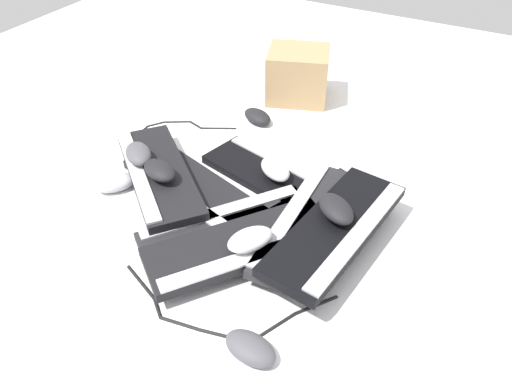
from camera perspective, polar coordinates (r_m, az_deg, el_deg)
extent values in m
plane|color=white|center=(1.28, 0.15, -2.78)|extent=(3.20, 3.20, 0.00)
cube|color=black|center=(1.37, -7.33, 0.60)|extent=(0.46, 0.27, 0.02)
cube|color=silver|center=(1.33, -9.26, 0.05)|extent=(0.41, 0.16, 0.01)
cube|color=#232326|center=(1.23, -2.99, -4.31)|extent=(0.38, 0.44, 0.02)
cube|color=#B2B5BA|center=(1.26, -4.00, -2.21)|extent=(0.28, 0.36, 0.01)
cube|color=black|center=(1.26, 5.40, -3.01)|extent=(0.30, 0.46, 0.02)
cube|color=silver|center=(1.23, 7.29, -3.81)|extent=(0.19, 0.40, 0.01)
cube|color=black|center=(1.38, 2.25, 1.53)|extent=(0.46, 0.25, 0.02)
cube|color=silver|center=(1.41, 3.76, 3.03)|extent=(0.41, 0.14, 0.01)
cube|color=black|center=(1.15, -1.71, -6.04)|extent=(0.39, 0.44, 0.02)
cube|color=silver|center=(1.10, -0.57, -7.38)|extent=(0.28, 0.36, 0.01)
cube|color=black|center=(1.38, -11.04, 2.13)|extent=(0.43, 0.40, 0.02)
cube|color=silver|center=(1.37, -13.40, 2.09)|extent=(0.34, 0.30, 0.01)
cube|color=#232326|center=(1.21, 6.52, -3.60)|extent=(0.17, 0.45, 0.02)
cube|color=#B2B5BA|center=(1.21, 4.09, -2.30)|extent=(0.05, 0.42, 0.01)
cube|color=black|center=(1.16, 9.10, -4.12)|extent=(0.21, 0.46, 0.02)
cube|color=#B2B5BA|center=(1.13, 11.66, -4.68)|extent=(0.09, 0.42, 0.01)
ellipsoid|color=#B7B7BC|center=(1.41, -15.74, 1.00)|extent=(0.12, 0.13, 0.04)
ellipsoid|color=black|center=(1.65, 0.16, 8.62)|extent=(0.13, 0.10, 0.04)
ellipsoid|color=#4C4C51|center=(1.40, -13.30, 4.30)|extent=(0.13, 0.12, 0.04)
ellipsoid|color=silver|center=(1.36, 2.21, 2.63)|extent=(0.13, 0.12, 0.04)
ellipsoid|color=black|center=(1.33, -10.95, 2.44)|extent=(0.13, 0.10, 0.04)
ellipsoid|color=black|center=(1.15, 9.08, -1.98)|extent=(0.13, 0.12, 0.04)
ellipsoid|color=silver|center=(1.11, -0.66, -5.44)|extent=(0.11, 0.13, 0.04)
ellipsoid|color=#4C4C51|center=(1.00, -0.65, -17.41)|extent=(0.12, 0.08, 0.04)
cylinder|color=black|center=(1.15, -13.02, -9.91)|extent=(0.11, 0.05, 0.01)
cylinder|color=black|center=(1.10, -11.20, -12.78)|extent=(0.05, 0.04, 0.01)
cylinder|color=black|center=(1.06, -8.67, -14.56)|extent=(0.09, 0.02, 0.01)
cylinder|color=black|center=(1.04, -3.59, -16.01)|extent=(0.10, 0.03, 0.01)
cylinder|color=black|center=(1.05, 1.97, -15.14)|extent=(0.06, 0.11, 0.01)
cylinder|color=black|center=(1.09, 6.88, -12.62)|extent=(0.07, 0.09, 0.01)
sphere|color=black|center=(1.19, -14.38, -8.16)|extent=(0.01, 0.01, 0.01)
sphere|color=black|center=(1.11, -11.54, -11.77)|extent=(0.01, 0.01, 0.01)
sphere|color=black|center=(1.08, -10.86, -13.82)|extent=(0.01, 0.01, 0.01)
sphere|color=black|center=(1.05, -6.41, -15.30)|extent=(0.01, 0.01, 0.01)
sphere|color=black|center=(1.03, -0.69, -16.71)|extent=(0.01, 0.01, 0.01)
sphere|color=black|center=(1.07, 4.48, -13.61)|extent=(0.01, 0.01, 0.01)
sphere|color=black|center=(1.11, 9.18, -11.64)|extent=(0.01, 0.01, 0.01)
cylinder|color=black|center=(1.63, -4.34, 7.35)|extent=(0.10, 0.06, 0.01)
cylinder|color=black|center=(1.65, -6.91, 7.70)|extent=(0.06, 0.02, 0.01)
cylinder|color=black|center=(1.68, -9.01, 8.00)|extent=(0.08, 0.05, 0.01)
cylinder|color=black|center=(1.68, -11.39, 7.69)|extent=(0.04, 0.05, 0.01)
cylinder|color=black|center=(1.65, -12.91, 6.88)|extent=(0.01, 0.06, 0.01)
cylinder|color=black|center=(1.60, -14.14, 5.58)|extent=(0.03, 0.08, 0.01)
sphere|color=black|center=(1.62, -2.38, 7.35)|extent=(0.01, 0.01, 0.01)
sphere|color=black|center=(1.63, -6.29, 7.34)|extent=(0.01, 0.01, 0.01)
sphere|color=black|center=(1.67, -7.53, 8.06)|extent=(0.01, 0.01, 0.01)
sphere|color=black|center=(1.68, -10.48, 7.94)|extent=(0.01, 0.01, 0.01)
sphere|color=black|center=(1.67, -12.29, 7.43)|extent=(0.01, 0.01, 0.01)
sphere|color=black|center=(1.63, -13.53, 6.31)|extent=(0.01, 0.01, 0.01)
sphere|color=black|center=(1.57, -14.76, 4.81)|extent=(0.01, 0.01, 0.01)
cube|color=tan|center=(1.77, 4.79, 13.21)|extent=(0.25, 0.24, 0.17)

